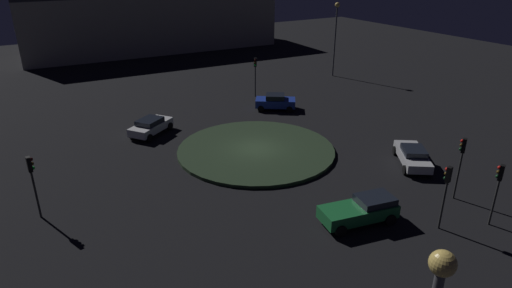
{
  "coord_description": "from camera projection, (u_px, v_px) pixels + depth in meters",
  "views": [
    {
      "loc": [
        26.88,
        -15.75,
        14.09
      ],
      "look_at": [
        0.0,
        0.0,
        0.62
      ],
      "focal_mm": 30.84,
      "sensor_mm": 36.0,
      "label": 1
    }
  ],
  "objects": [
    {
      "name": "ground_plane",
      "position": [
        256.0,
        151.0,
        34.19
      ],
      "size": [
        117.45,
        117.45,
        0.0
      ],
      "primitive_type": "plane",
      "color": "black"
    },
    {
      "name": "traffic_light_east_near",
      "position": [
        498.0,
        183.0,
        23.9
      ],
      "size": [
        0.39,
        0.36,
        3.74
      ],
      "rotation": [
        0.0,
        0.0,
        -2.75
      ],
      "color": "#2D2D2D",
      "rests_on": "ground_plane"
    },
    {
      "name": "traffic_light_northeast",
      "position": [
        461.0,
        156.0,
        26.48
      ],
      "size": [
        0.4,
        0.37,
        4.06
      ],
      "rotation": [
        0.0,
        0.0,
        -2.62
      ],
      "color": "#2D2D2D",
      "rests_on": "ground_plane"
    },
    {
      "name": "store_building",
      "position": [
        150.0,
        19.0,
        69.74
      ],
      "size": [
        14.07,
        38.94,
        9.24
      ],
      "rotation": [
        0.0,
        0.0,
        4.67
      ],
      "color": "#ADA893",
      "rests_on": "ground_plane"
    },
    {
      "name": "car_white",
      "position": [
        151.0,
        126.0,
        37.19
      ],
      "size": [
        3.83,
        4.35,
        1.39
      ],
      "rotation": [
        0.0,
        0.0,
        2.2
      ],
      "color": "white",
      "rests_on": "ground_plane"
    },
    {
      "name": "car_silver",
      "position": [
        413.0,
        156.0,
        31.74
      ],
      "size": [
        4.75,
        4.02,
        1.37
      ],
      "rotation": [
        0.0,
        0.0,
        -0.61
      ],
      "color": "silver",
      "rests_on": "ground_plane"
    },
    {
      "name": "roundabout_island",
      "position": [
        256.0,
        150.0,
        34.14
      ],
      "size": [
        12.16,
        12.16,
        0.25
      ],
      "primitive_type": "cylinder",
      "color": "#263823",
      "rests_on": "ground_plane"
    },
    {
      "name": "streetlamp_northwest",
      "position": [
        336.0,
        26.0,
        53.04
      ],
      "size": [
        0.59,
        0.59,
        8.88
      ],
      "color": "#4C4C51",
      "rests_on": "ground_plane"
    },
    {
      "name": "traffic_light_northwest",
      "position": [
        255.0,
        69.0,
        46.15
      ],
      "size": [
        0.4,
        0.37,
        4.18
      ],
      "rotation": [
        0.0,
        0.0,
        -0.52
      ],
      "color": "#2D2D2D",
      "rests_on": "ground_plane"
    },
    {
      "name": "traffic_light_south",
      "position": [
        32.0,
        175.0,
        24.54
      ],
      "size": [
        0.32,
        0.37,
        3.87
      ],
      "rotation": [
        0.0,
        0.0,
        1.68
      ],
      "color": "#2D2D2D",
      "rests_on": "ground_plane"
    },
    {
      "name": "traffic_light_east",
      "position": [
        446.0,
        185.0,
        23.53
      ],
      "size": [
        0.38,
        0.34,
        3.82
      ],
      "rotation": [
        0.0,
        0.0,
        -2.9
      ],
      "color": "#2D2D2D",
      "rests_on": "ground_plane"
    },
    {
      "name": "car_green",
      "position": [
        361.0,
        210.0,
        24.87
      ],
      "size": [
        2.63,
        4.65,
        1.48
      ],
      "rotation": [
        0.0,
        0.0,
        -1.75
      ],
      "color": "#1E7238",
      "rests_on": "ground_plane"
    },
    {
      "name": "car_blue",
      "position": [
        275.0,
        102.0,
        43.18
      ],
      "size": [
        3.64,
        4.2,
        1.52
      ],
      "rotation": [
        0.0,
        0.0,
        0.98
      ],
      "color": "#1E38A5",
      "rests_on": "ground_plane"
    }
  ]
}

